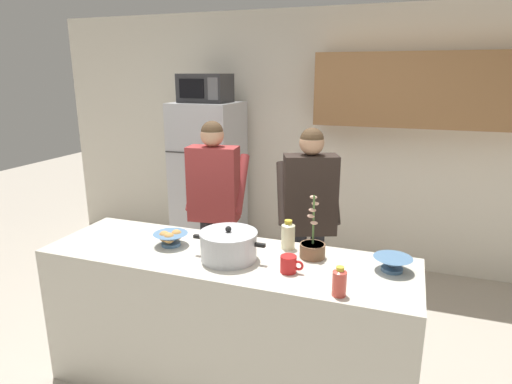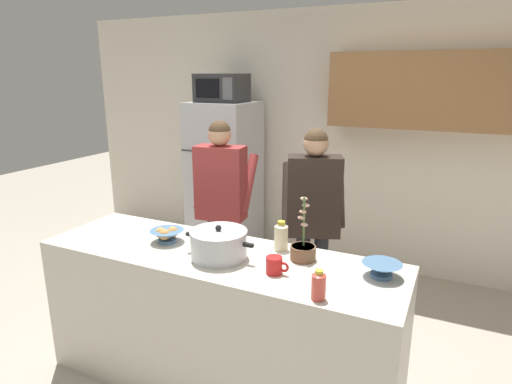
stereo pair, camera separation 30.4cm
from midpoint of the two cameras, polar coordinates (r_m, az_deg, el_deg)
ground_plane at (r=3.13m, az=-6.75°, el=-23.85°), size 14.00×14.00×0.00m
back_wall_unit at (r=4.53m, az=8.44°, el=8.03°), size 6.00×0.48×2.60m
kitchen_island at (r=2.87m, az=-7.05°, el=-16.71°), size 2.26×0.68×0.92m
refrigerator at (r=4.67m, az=-8.04°, el=1.20°), size 0.64×0.68×1.69m
microwave at (r=4.52m, az=-8.64°, el=13.35°), size 0.48×0.37×0.28m
person_near_pot at (r=3.64m, az=-7.92°, el=-0.34°), size 0.53×0.46×1.61m
person_by_sink at (r=3.35m, az=4.48°, el=-1.87°), size 0.58×0.54×1.59m
cooking_pot at (r=2.56m, az=-7.04°, el=-7.05°), size 0.45×0.34×0.21m
coffee_mug at (r=2.40m, az=0.69°, el=-9.53°), size 0.13×0.09×0.10m
bread_bowl at (r=2.83m, az=-14.22°, el=-5.93°), size 0.22×0.22×0.10m
empty_bowl at (r=2.49m, az=14.16°, el=-9.11°), size 0.21×0.21×0.08m
bottle_near_edge at (r=2.17m, az=6.92°, el=-11.67°), size 0.07×0.07×0.15m
bottle_mid_counter at (r=2.69m, az=1.01°, el=-5.69°), size 0.08×0.08×0.19m
potted_orchid at (r=2.58m, az=4.07°, el=-7.32°), size 0.15×0.15×0.38m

